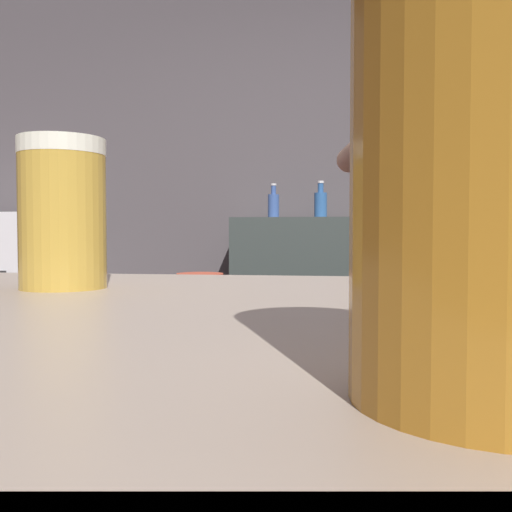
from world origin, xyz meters
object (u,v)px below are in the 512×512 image
object	(u,v)px
bartender	(431,257)
chefs_knife	(497,288)
pint_glass_far	(63,214)
bottle_olive_oil	(376,205)
bottle_soy	(273,204)
bottle_hot_sauce	(321,203)
pint_glass_near	(497,149)
mixing_bowl	(200,280)

from	to	relation	value
bartender	chefs_knife	bearing A→B (deg)	-42.87
pint_glass_far	bottle_olive_oil	world-z (taller)	bottle_olive_oil
bottle_soy	bottle_hot_sauce	distance (m)	0.27
chefs_knife	pint_glass_near	world-z (taller)	pint_glass_near
mixing_bowl	bottle_olive_oil	size ratio (longest dim) A/B	0.91
pint_glass_far	bottle_hot_sauce	distance (m)	2.83
pint_glass_near	pint_glass_far	size ratio (longest dim) A/B	1.10
bottle_olive_oil	bartender	bearing A→B (deg)	-89.09
bottle_soy	bottle_olive_oil	distance (m)	0.60
mixing_bowl	pint_glass_near	xyz separation A→B (m)	(0.52, -1.80, 0.19)
bartender	bottle_hot_sauce	bearing A→B (deg)	3.15
pint_glass_near	bottle_soy	distance (m)	3.11
pint_glass_far	bottle_soy	size ratio (longest dim) A/B	0.64
mixing_bowl	chefs_knife	distance (m)	1.02
mixing_bowl	pint_glass_far	bearing A→B (deg)	-80.40
chefs_knife	pint_glass_near	size ratio (longest dim) A/B	1.76
chefs_knife	bartender	bearing A→B (deg)	-111.53
bartender	bottle_olive_oil	bearing A→B (deg)	-7.50
bottle_olive_oil	pint_glass_near	bearing A→B (deg)	-93.31
pint_glass_far	chefs_knife	bearing A→B (deg)	63.70
mixing_bowl	bottle_hot_sauce	distance (m)	1.41
pint_glass_far	bottle_hot_sauce	xyz separation A→B (m)	(0.13, 2.82, 0.16)
pint_glass_near	bottle_soy	xyz separation A→B (m)	(-0.40, 3.08, 0.15)
pint_glass_near	bottle_olive_oil	world-z (taller)	bottle_olive_oil
pint_glass_far	bottle_olive_oil	size ratio (longest dim) A/B	0.68
mixing_bowl	bottle_hot_sauce	xyz separation A→B (m)	(0.39, 1.31, 0.34)
pint_glass_near	bottle_olive_oil	distance (m)	3.19
pint_glass_far	bottle_soy	xyz separation A→B (m)	(-0.14, 2.79, 0.15)
pint_glass_near	pint_glass_far	xyz separation A→B (m)	(-0.27, 0.28, -0.01)
chefs_knife	pint_glass_far	distance (m)	1.73
chefs_knife	bottle_hot_sauce	world-z (taller)	bottle_hot_sauce
bottle_olive_oil	mixing_bowl	bearing A→B (deg)	-117.13
pint_glass_near	bottle_hot_sauce	world-z (taller)	bottle_hot_sauce
pint_glass_near	bottle_hot_sauce	size ratio (longest dim) A/B	0.65
bottle_hot_sauce	pint_glass_near	bearing A→B (deg)	-87.52
bottle_soy	bottle_olive_oil	world-z (taller)	bottle_soy
pint_glass_near	pint_glass_far	world-z (taller)	pint_glass_near
pint_glass_near	bottle_hot_sauce	xyz separation A→B (m)	(-0.13, 3.11, 0.15)
mixing_bowl	bottle_soy	world-z (taller)	bottle_soy
bartender	chefs_knife	world-z (taller)	bartender
bartender	bottle_soy	size ratio (longest dim) A/B	8.97
mixing_bowl	bottle_olive_oil	xyz separation A→B (m)	(0.71, 1.38, 0.33)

